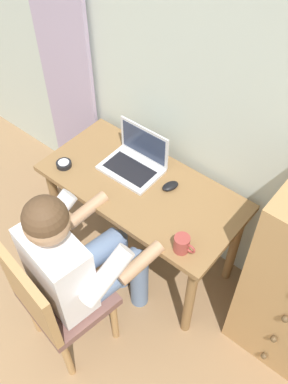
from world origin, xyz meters
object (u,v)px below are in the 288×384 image
(desk, at_px, (142,198))
(chair, at_px, (55,300))
(computer_mouse, at_px, (170,186))
(coffee_mug, at_px, (182,244))
(desk_clock, at_px, (64,164))
(laptop, at_px, (135,160))
(person_seated, at_px, (80,259))

(desk, bearing_deg, chair, -86.84)
(desk, bearing_deg, computer_mouse, 31.99)
(chair, height_order, coffee_mug, chair)
(desk_clock, bearing_deg, computer_mouse, 23.68)
(desk_clock, bearing_deg, laptop, 39.09)
(coffee_mug, bearing_deg, desk_clock, 177.68)
(computer_mouse, relative_size, coffee_mug, 0.83)
(desk, distance_m, desk_clock, 0.50)
(laptop, bearing_deg, person_seated, -73.72)
(desk, xyz_separation_m, person_seated, (0.07, -0.56, 0.08))
(chair, bearing_deg, person_seated, 82.22)
(desk, distance_m, person_seated, 0.57)
(computer_mouse, xyz_separation_m, coffee_mug, (0.29, -0.29, 0.03))
(person_seated, distance_m, coffee_mug, 0.51)
(desk, xyz_separation_m, desk_clock, (-0.45, -0.17, 0.13))
(chair, bearing_deg, laptop, 101.22)
(chair, height_order, laptop, laptop)
(chair, relative_size, computer_mouse, 8.88)
(person_seated, distance_m, laptop, 0.68)
(desk, distance_m, laptop, 0.22)
(computer_mouse, xyz_separation_m, desk_clock, (-0.59, -0.26, -0.00))
(chair, distance_m, person_seated, 0.26)
(computer_mouse, bearing_deg, coffee_mug, -26.93)
(computer_mouse, height_order, desk_clock, computer_mouse)
(desk, relative_size, computer_mouse, 11.79)
(laptop, relative_size, desk_clock, 3.81)
(laptop, xyz_separation_m, coffee_mug, (0.55, -0.30, -0.00))
(person_seated, relative_size, desk_clock, 13.40)
(person_seated, bearing_deg, laptop, 106.28)
(person_seated, bearing_deg, desk, 96.72)
(chair, distance_m, laptop, 0.89)
(chair, relative_size, coffee_mug, 7.40)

